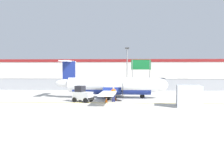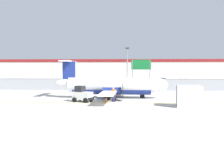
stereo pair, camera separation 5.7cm
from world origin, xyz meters
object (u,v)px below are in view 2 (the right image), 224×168
object	(u,v)px
cargo_container	(189,96)
parked_car_2	(104,81)
commuter_airplane	(114,86)
parked_car_6	(183,82)
parked_car_5	(160,81)
baggage_tug	(82,95)
apron_light_pole	(127,66)
parked_car_0	(52,83)
parked_car_4	(139,81)
parked_car_3	(125,81)
highway_sign	(141,67)
traffic_cone_near_left	(116,98)
parked_car_1	(78,82)
ground_crew_worker	(113,94)
traffic_cone_near_right	(106,100)

from	to	relation	value
cargo_container	parked_car_2	distance (m)	36.04
commuter_airplane	parked_car_6	xyz separation A→B (m)	(13.95, 21.80, -0.71)
parked_car_5	parked_car_6	size ratio (longest dim) A/B	0.97
baggage_tug	parked_car_5	bearing A→B (deg)	89.52
parked_car_2	apron_light_pole	distance (m)	20.07
cargo_container	parked_car_0	world-z (taller)	cargo_container
cargo_container	parked_car_4	bearing A→B (deg)	102.07
parked_car_0	parked_car_3	world-z (taller)	same
highway_sign	parked_car_6	bearing A→B (deg)	41.09
traffic_cone_near_left	parked_car_5	bearing A→B (deg)	72.24
baggage_tug	cargo_container	bearing A→B (deg)	6.99
parked_car_2	highway_sign	xyz separation A→B (m)	(8.04, -13.56, 3.24)
apron_light_pole	highway_sign	bearing A→B (deg)	64.53
parked_car_1	parked_car_3	bearing A→B (deg)	-152.57
ground_crew_worker	parked_car_0	size ratio (longest dim) A/B	0.40
parked_car_1	parked_car_5	world-z (taller)	same
cargo_container	parked_car_6	size ratio (longest dim) A/B	0.60
parked_car_1	parked_car_4	world-z (taller)	same
baggage_tug	apron_light_pole	world-z (taller)	apron_light_pole
baggage_tug	ground_crew_worker	distance (m)	3.63
apron_light_pole	highway_sign	distance (m)	6.04
traffic_cone_near_left	traffic_cone_near_right	size ratio (longest dim) A/B	1.00
cargo_container	traffic_cone_near_right	distance (m)	9.18
parked_car_1	commuter_airplane	bearing A→B (deg)	114.60
parked_car_3	parked_car_6	size ratio (longest dim) A/B	0.96
baggage_tug	parked_car_0	world-z (taller)	baggage_tug
parked_car_3	parked_car_5	world-z (taller)	same
cargo_container	parked_car_1	xyz separation A→B (m)	(-16.77, 27.95, -0.21)
parked_car_1	parked_car_2	distance (m)	8.04
highway_sign	parked_car_1	bearing A→B (deg)	150.72
traffic_cone_near_left	parked_car_1	distance (m)	24.85
highway_sign	apron_light_pole	bearing A→B (deg)	-115.47
ground_crew_worker	parked_car_0	bearing A→B (deg)	-171.74
commuter_airplane	parked_car_4	size ratio (longest dim) A/B	3.73
baggage_tug	apron_light_pole	xyz separation A→B (m)	(5.26, 11.88, 3.45)
baggage_tug	highway_sign	bearing A→B (deg)	88.37
traffic_cone_near_right	traffic_cone_near_left	bearing A→B (deg)	60.39
parked_car_3	apron_light_pole	xyz separation A→B (m)	(0.34, -17.79, 3.41)
parked_car_1	apron_light_pole	distance (m)	17.00
parked_car_2	highway_sign	distance (m)	16.10
cargo_container	parked_car_3	world-z (taller)	cargo_container
cargo_container	parked_car_3	distance (m)	33.53
commuter_airplane	highway_sign	distance (m)	14.38
parked_car_6	baggage_tug	bearing A→B (deg)	48.19
traffic_cone_near_right	parked_car_6	distance (m)	29.66
commuter_airplane	apron_light_pole	world-z (taller)	apron_light_pole
ground_crew_worker	parked_car_3	bearing A→B (deg)	152.55
parked_car_6	parked_car_2	bearing A→B (deg)	-24.18
parked_car_0	parked_car_4	distance (m)	20.60
baggage_tug	parked_car_3	size ratio (longest dim) A/B	0.61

